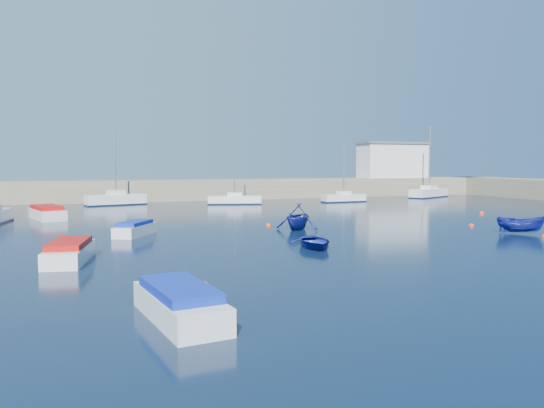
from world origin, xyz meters
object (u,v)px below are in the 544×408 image
object	(u,v)px
harbor_office	(392,161)
sailboat_7	(344,198)
motorboat_0	(69,252)
motorboat_3	(180,303)
sailboat_6	(235,200)
sailboat_8	(429,193)
sailboat_5	(116,199)
dinghy_center	(314,242)
motorboat_2	(47,213)
motorboat_1	(135,229)
dinghy_left	(298,217)
dinghy_right	(521,225)

from	to	relation	value
harbor_office	sailboat_7	bearing A→B (deg)	-142.44
motorboat_0	motorboat_3	distance (m)	11.63
sailboat_6	sailboat_8	size ratio (longest dim) A/B	0.80
sailboat_5	dinghy_center	world-z (taller)	sailboat_5
sailboat_7	sailboat_8	bearing A→B (deg)	-78.00
sailboat_8	motorboat_2	distance (m)	50.44
motorboat_1	dinghy_left	distance (m)	11.24
harbor_office	dinghy_center	bearing A→B (deg)	-127.46
sailboat_7	dinghy_left	size ratio (longest dim) A/B	2.08
sailboat_7	sailboat_8	xyz separation A→B (m)	(15.55, 4.11, 0.14)
sailboat_6	motorboat_0	bearing A→B (deg)	167.47
harbor_office	motorboat_1	size ratio (longest dim) A/B	2.50
motorboat_3	dinghy_right	distance (m)	27.69
sailboat_6	motorboat_2	bearing A→B (deg)	134.04
sailboat_5	motorboat_1	size ratio (longest dim) A/B	2.21
dinghy_right	sailboat_8	bearing A→B (deg)	9.60
sailboat_5	dinghy_right	bearing A→B (deg)	-159.54
sailboat_8	dinghy_right	size ratio (longest dim) A/B	3.29
sailboat_8	harbor_office	bearing A→B (deg)	-10.09
harbor_office	sailboat_5	distance (m)	40.88
sailboat_7	motorboat_3	size ratio (longest dim) A/B	1.52
sailboat_8	dinghy_center	distance (m)	48.90
harbor_office	sailboat_5	xyz separation A→B (m)	(-40.21, -5.84, -4.42)
harbor_office	sailboat_8	xyz separation A→B (m)	(1.89, -6.39, -4.43)
sailboat_6	motorboat_0	xyz separation A→B (m)	(-17.48, -32.28, -0.05)
harbor_office	motorboat_3	xyz separation A→B (m)	(-41.46, -52.76, -4.59)
sailboat_5	sailboat_8	xyz separation A→B (m)	(42.10, -0.55, -0.00)
dinghy_left	sailboat_7	bearing A→B (deg)	95.28
sailboat_6	dinghy_center	world-z (taller)	sailboat_6
sailboat_8	dinghy_right	world-z (taller)	sailboat_8
dinghy_left	sailboat_6	bearing A→B (deg)	124.12
motorboat_0	dinghy_center	bearing A→B (deg)	10.25
harbor_office	sailboat_8	bearing A→B (deg)	-73.54
sailboat_7	dinghy_right	distance (m)	30.55
dinghy_center	dinghy_left	size ratio (longest dim) A/B	0.94
sailboat_8	motorboat_1	xyz separation A→B (m)	(-42.69, -26.64, -0.23)
motorboat_1	dinghy_left	bearing A→B (deg)	27.47
motorboat_2	dinghy_center	world-z (taller)	motorboat_2
motorboat_0	motorboat_2	size ratio (longest dim) A/B	0.82
sailboat_7	motorboat_0	size ratio (longest dim) A/B	1.50
sailboat_8	dinghy_left	distance (m)	41.70
motorboat_0	dinghy_right	bearing A→B (deg)	12.07
harbor_office	motorboat_3	world-z (taller)	harbor_office
harbor_office	motorboat_0	size ratio (longest dim) A/B	2.06
dinghy_center	dinghy_left	world-z (taller)	dinghy_left
motorboat_0	motorboat_3	xyz separation A→B (m)	(3.22, -11.18, 0.02)
motorboat_0	dinghy_center	size ratio (longest dim) A/B	1.47
sailboat_7	sailboat_8	distance (m)	16.08
motorboat_2	dinghy_right	world-z (taller)	dinghy_right
sailboat_6	motorboat_1	distance (m)	27.35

